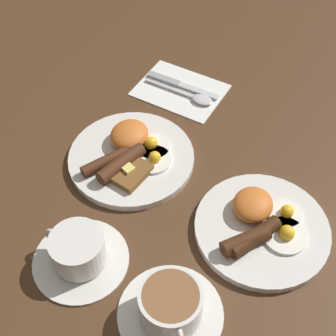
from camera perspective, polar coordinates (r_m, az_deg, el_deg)
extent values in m
plane|color=#4C301C|center=(0.94, -4.46, 0.94)|extent=(3.00, 3.00, 0.00)
cylinder|color=silver|center=(0.94, -4.48, 1.25)|extent=(0.25, 0.25, 0.01)
cylinder|color=white|center=(0.94, -1.87, 2.60)|extent=(0.07, 0.07, 0.01)
sphere|color=yellow|center=(0.94, -2.08, 3.04)|extent=(0.03, 0.03, 0.03)
cylinder|color=white|center=(0.92, -1.85, 1.04)|extent=(0.07, 0.07, 0.01)
sphere|color=yellow|center=(0.91, -1.64, 1.32)|extent=(0.02, 0.02, 0.02)
ellipsoid|color=orange|center=(0.95, -4.74, 4.07)|extent=(0.08, 0.08, 0.04)
cylinder|color=#4A2816|center=(0.91, -7.60, 0.82)|extent=(0.10, 0.07, 0.02)
cylinder|color=#4B2816|center=(0.90, -5.95, 0.65)|extent=(0.11, 0.06, 0.03)
cube|color=brown|center=(0.90, -4.81, -0.47)|extent=(0.08, 0.08, 0.01)
cube|color=#F4E072|center=(0.89, -4.85, -0.06)|extent=(0.03, 0.03, 0.01)
cylinder|color=silver|center=(0.85, 11.35, -7.27)|extent=(0.24, 0.24, 0.01)
cylinder|color=white|center=(0.86, 14.00, -5.58)|extent=(0.06, 0.06, 0.01)
sphere|color=yellow|center=(0.86, 14.27, -5.24)|extent=(0.02, 0.02, 0.02)
cylinder|color=white|center=(0.84, 14.05, -8.01)|extent=(0.08, 0.08, 0.01)
sphere|color=yellow|center=(0.83, 14.29, -7.67)|extent=(0.03, 0.03, 0.03)
ellipsoid|color=orange|center=(0.85, 10.30, -4.40)|extent=(0.08, 0.07, 0.04)
cylinder|color=#422312|center=(0.81, 9.45, -8.72)|extent=(0.09, 0.08, 0.03)
cylinder|color=#3C200E|center=(0.81, 10.55, -8.26)|extent=(0.10, 0.07, 0.03)
cylinder|color=silver|center=(0.82, -10.58, -10.91)|extent=(0.16, 0.16, 0.01)
cylinder|color=silver|center=(0.79, -10.92, -9.73)|extent=(0.09, 0.09, 0.06)
cylinder|color=brown|center=(0.77, -11.21, -8.71)|extent=(0.08, 0.08, 0.00)
torus|color=silver|center=(0.81, -13.59, -8.23)|extent=(0.01, 0.04, 0.04)
cylinder|color=silver|center=(0.76, 0.29, -17.27)|extent=(0.17, 0.17, 0.01)
cylinder|color=silver|center=(0.73, 0.31, -16.22)|extent=(0.10, 0.10, 0.06)
cylinder|color=brown|center=(0.71, 0.32, -15.30)|extent=(0.09, 0.09, 0.00)
torus|color=silver|center=(0.71, 1.34, -19.61)|extent=(0.04, 0.03, 0.04)
cube|color=white|center=(1.09, 1.51, 9.51)|extent=(0.16, 0.20, 0.01)
cube|color=silver|center=(1.08, 3.71, 9.37)|extent=(0.02, 0.10, 0.00)
cube|color=#9E9EA3|center=(1.12, -0.50, 10.84)|extent=(0.02, 0.08, 0.01)
ellipsoid|color=silver|center=(1.06, 4.19, 8.32)|extent=(0.04, 0.05, 0.01)
cube|color=silver|center=(1.09, 0.11, 9.73)|extent=(0.01, 0.12, 0.00)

